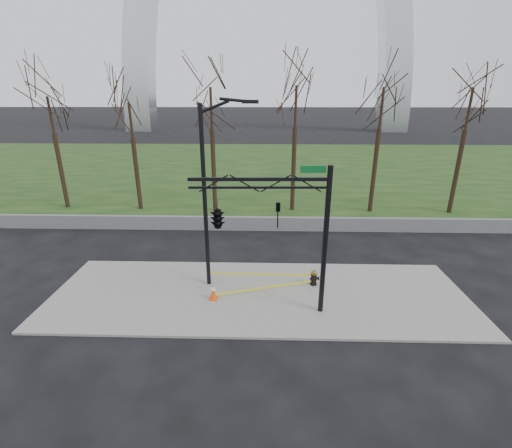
{
  "coord_description": "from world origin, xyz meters",
  "views": [
    {
      "loc": [
        0.26,
        -13.56,
        8.3
      ],
      "look_at": [
        -0.18,
        2.0,
        2.61
      ],
      "focal_mm": 24.91,
      "sensor_mm": 36.0,
      "label": 1
    }
  ],
  "objects_px": {
    "traffic_cone": "(213,292)",
    "fire_hydrant": "(314,278)",
    "street_light": "(209,187)",
    "traffic_signal_mast": "(238,216)"
  },
  "relations": [
    {
      "from": "street_light",
      "to": "traffic_cone",
      "type": "bearing_deg",
      "value": -72.41
    },
    {
      "from": "street_light",
      "to": "traffic_signal_mast",
      "type": "height_order",
      "value": "street_light"
    },
    {
      "from": "fire_hydrant",
      "to": "traffic_signal_mast",
      "type": "relative_size",
      "value": 0.13
    },
    {
      "from": "street_light",
      "to": "traffic_signal_mast",
      "type": "distance_m",
      "value": 2.57
    },
    {
      "from": "fire_hydrant",
      "to": "street_light",
      "type": "distance_m",
      "value": 6.25
    },
    {
      "from": "traffic_cone",
      "to": "street_light",
      "type": "height_order",
      "value": "street_light"
    },
    {
      "from": "fire_hydrant",
      "to": "traffic_cone",
      "type": "height_order",
      "value": "fire_hydrant"
    },
    {
      "from": "traffic_signal_mast",
      "to": "fire_hydrant",
      "type": "bearing_deg",
      "value": 32.31
    },
    {
      "from": "traffic_cone",
      "to": "fire_hydrant",
      "type": "bearing_deg",
      "value": 16.94
    },
    {
      "from": "street_light",
      "to": "fire_hydrant",
      "type": "bearing_deg",
      "value": 10.9
    }
  ]
}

